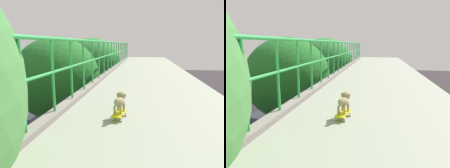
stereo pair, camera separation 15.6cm
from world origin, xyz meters
The scene contains 7 objects.
car_blue_fifth centered at (-5.35, 9.07, 0.70)m, with size 1.74×4.49×1.48m.
car_silver_sixth centered at (-8.60, 13.74, 0.65)m, with size 1.94×4.37×1.33m.
city_bus centered at (-8.71, 28.95, 1.98)m, with size 2.70×10.64×3.53m.
roadside_tree_mid centered at (-2.65, 6.86, 5.76)m, with size 3.79×3.79×7.65m.
roadside_tree_far centered at (-2.86, 13.99, 5.85)m, with size 4.44×4.44×7.81m.
toy_skateboard centered at (0.80, 1.33, 6.24)m, with size 0.24×0.42×0.09m.
small_dog centered at (0.80, 1.37, 6.45)m, with size 0.20×0.36×0.31m.
Camera 2 is at (1.32, -1.74, 7.32)m, focal length 33.06 mm.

